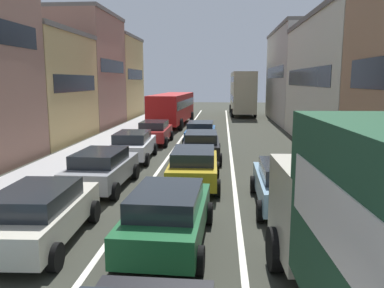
{
  "coord_description": "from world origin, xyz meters",
  "views": [
    {
      "loc": [
        1.19,
        -2.95,
        4.1
      ],
      "look_at": [
        0.0,
        12.0,
        1.6
      ],
      "focal_mm": 35.68,
      "sensor_mm": 36.0,
      "label": 1
    }
  ],
  "objects_px": {
    "sedan_right_lane_behind_truck": "(286,183)",
    "bus_far_queue_secondary": "(242,91)",
    "sedan_left_lane_fifth": "(155,131)",
    "coupe_centre_lane_fourth": "(201,145)",
    "sedan_centre_lane_fifth": "(201,132)",
    "wagon_left_lane_second": "(40,213)",
    "sedan_left_lane_third": "(102,168)",
    "hatchback_centre_lane_third": "(194,166)",
    "sedan_centre_lane_second": "(168,215)",
    "sedan_left_lane_fourth": "(133,145)",
    "bus_mid_queue_primary": "(173,107)"
  },
  "relations": [
    {
      "from": "sedan_left_lane_fifth",
      "to": "sedan_left_lane_fourth",
      "type": "bearing_deg",
      "value": 177.63
    },
    {
      "from": "sedan_centre_lane_second",
      "to": "wagon_left_lane_second",
      "type": "bearing_deg",
      "value": 94.94
    },
    {
      "from": "sedan_left_lane_fifth",
      "to": "bus_far_queue_secondary",
      "type": "height_order",
      "value": "bus_far_queue_secondary"
    },
    {
      "from": "sedan_left_lane_third",
      "to": "sedan_left_lane_fourth",
      "type": "height_order",
      "value": "same"
    },
    {
      "from": "wagon_left_lane_second",
      "to": "sedan_left_lane_fourth",
      "type": "xyz_separation_m",
      "value": [
        -0.04,
        10.37,
        0.0
      ]
    },
    {
      "from": "sedan_left_lane_third",
      "to": "bus_far_queue_secondary",
      "type": "bearing_deg",
      "value": -11.11
    },
    {
      "from": "sedan_centre_lane_second",
      "to": "sedan_right_lane_behind_truck",
      "type": "height_order",
      "value": "same"
    },
    {
      "from": "sedan_centre_lane_second",
      "to": "sedan_left_lane_third",
      "type": "distance_m",
      "value": 5.84
    },
    {
      "from": "sedan_left_lane_fourth",
      "to": "sedan_left_lane_fifth",
      "type": "bearing_deg",
      "value": -4.15
    },
    {
      "from": "sedan_centre_lane_second",
      "to": "sedan_right_lane_behind_truck",
      "type": "relative_size",
      "value": 1.01
    },
    {
      "from": "coupe_centre_lane_fourth",
      "to": "sedan_right_lane_behind_truck",
      "type": "relative_size",
      "value": 1.01
    },
    {
      "from": "sedan_centre_lane_fifth",
      "to": "bus_mid_queue_primary",
      "type": "height_order",
      "value": "bus_mid_queue_primary"
    },
    {
      "from": "coupe_centre_lane_fourth",
      "to": "sedan_left_lane_fourth",
      "type": "bearing_deg",
      "value": 92.41
    },
    {
      "from": "hatchback_centre_lane_third",
      "to": "bus_far_queue_secondary",
      "type": "relative_size",
      "value": 0.41
    },
    {
      "from": "sedan_right_lane_behind_truck",
      "to": "sedan_left_lane_third",
      "type": "bearing_deg",
      "value": 76.65
    },
    {
      "from": "coupe_centre_lane_fourth",
      "to": "bus_mid_queue_primary",
      "type": "xyz_separation_m",
      "value": [
        -3.45,
        15.03,
        0.96
      ]
    },
    {
      "from": "sedan_centre_lane_second",
      "to": "sedan_left_lane_fourth",
      "type": "relative_size",
      "value": 1.0
    },
    {
      "from": "sedan_left_lane_third",
      "to": "sedan_right_lane_behind_truck",
      "type": "distance_m",
      "value": 6.85
    },
    {
      "from": "wagon_left_lane_second",
      "to": "sedan_right_lane_behind_truck",
      "type": "relative_size",
      "value": 1.01
    },
    {
      "from": "hatchback_centre_lane_third",
      "to": "sedan_left_lane_fourth",
      "type": "xyz_separation_m",
      "value": [
        -3.51,
        4.68,
        0.0
      ]
    },
    {
      "from": "sedan_left_lane_third",
      "to": "sedan_centre_lane_fifth",
      "type": "relative_size",
      "value": 1.01
    },
    {
      "from": "wagon_left_lane_second",
      "to": "bus_far_queue_secondary",
      "type": "distance_m",
      "value": 37.92
    },
    {
      "from": "sedan_left_lane_fourth",
      "to": "sedan_left_lane_third",
      "type": "bearing_deg",
      "value": 178.25
    },
    {
      "from": "sedan_left_lane_fifth",
      "to": "wagon_left_lane_second",
      "type": "bearing_deg",
      "value": 179.09
    },
    {
      "from": "hatchback_centre_lane_third",
      "to": "sedan_left_lane_third",
      "type": "bearing_deg",
      "value": 99.32
    },
    {
      "from": "sedan_right_lane_behind_truck",
      "to": "bus_mid_queue_primary",
      "type": "bearing_deg",
      "value": 17.1
    },
    {
      "from": "coupe_centre_lane_fourth",
      "to": "sedan_left_lane_fifth",
      "type": "distance_m",
      "value": 6.06
    },
    {
      "from": "coupe_centre_lane_fourth",
      "to": "sedan_left_lane_fifth",
      "type": "xyz_separation_m",
      "value": [
        -3.35,
        5.05,
        0.0
      ]
    },
    {
      "from": "sedan_left_lane_third",
      "to": "sedan_left_lane_fourth",
      "type": "relative_size",
      "value": 0.99
    },
    {
      "from": "bus_far_queue_secondary",
      "to": "sedan_left_lane_fifth",
      "type": "bearing_deg",
      "value": 161.86
    },
    {
      "from": "sedan_left_lane_fifth",
      "to": "sedan_right_lane_behind_truck",
      "type": "relative_size",
      "value": 1.0
    },
    {
      "from": "bus_far_queue_secondary",
      "to": "sedan_left_lane_fourth",
      "type": "bearing_deg",
      "value": 164.81
    },
    {
      "from": "wagon_left_lane_second",
      "to": "sedan_left_lane_third",
      "type": "xyz_separation_m",
      "value": [
        -0.0,
        5.03,
        0.0
      ]
    },
    {
      "from": "sedan_left_lane_fourth",
      "to": "bus_far_queue_secondary",
      "type": "height_order",
      "value": "bus_far_queue_secondary"
    },
    {
      "from": "sedan_centre_lane_second",
      "to": "bus_far_queue_secondary",
      "type": "xyz_separation_m",
      "value": [
        3.7,
        37.06,
        2.03
      ]
    },
    {
      "from": "sedan_left_lane_third",
      "to": "bus_far_queue_secondary",
      "type": "height_order",
      "value": "bus_far_queue_secondary"
    },
    {
      "from": "sedan_centre_lane_fifth",
      "to": "sedan_right_lane_behind_truck",
      "type": "bearing_deg",
      "value": -164.19
    },
    {
      "from": "hatchback_centre_lane_third",
      "to": "sedan_centre_lane_fifth",
      "type": "distance_m",
      "value": 9.85
    },
    {
      "from": "sedan_right_lane_behind_truck",
      "to": "bus_far_queue_secondary",
      "type": "xyz_separation_m",
      "value": [
        0.28,
        33.84,
        2.03
      ]
    },
    {
      "from": "sedan_left_lane_fourth",
      "to": "sedan_right_lane_behind_truck",
      "type": "height_order",
      "value": "same"
    },
    {
      "from": "sedan_left_lane_fourth",
      "to": "sedan_right_lane_behind_truck",
      "type": "bearing_deg",
      "value": -138.41
    },
    {
      "from": "sedan_left_lane_fourth",
      "to": "sedan_left_lane_fifth",
      "type": "xyz_separation_m",
      "value": [
        0.18,
        5.33,
        0.0
      ]
    },
    {
      "from": "sedan_left_lane_fourth",
      "to": "bus_mid_queue_primary",
      "type": "xyz_separation_m",
      "value": [
        0.08,
        15.3,
        0.96
      ]
    },
    {
      "from": "coupe_centre_lane_fourth",
      "to": "sedan_right_lane_behind_truck",
      "type": "bearing_deg",
      "value": -158.61
    },
    {
      "from": "hatchback_centre_lane_third",
      "to": "wagon_left_lane_second",
      "type": "bearing_deg",
      "value": 147.29
    },
    {
      "from": "sedan_centre_lane_second",
      "to": "hatchback_centre_lane_third",
      "type": "xyz_separation_m",
      "value": [
        0.24,
        5.51,
        0.0
      ]
    },
    {
      "from": "coupe_centre_lane_fourth",
      "to": "bus_mid_queue_primary",
      "type": "bearing_deg",
      "value": 10.85
    },
    {
      "from": "sedan_left_lane_fifth",
      "to": "bus_mid_queue_primary",
      "type": "distance_m",
      "value": 10.02
    },
    {
      "from": "sedan_left_lane_third",
      "to": "sedan_left_lane_fourth",
      "type": "bearing_deg",
      "value": 1.47
    },
    {
      "from": "coupe_centre_lane_fourth",
      "to": "sedan_centre_lane_fifth",
      "type": "bearing_deg",
      "value": 1.55
    }
  ]
}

